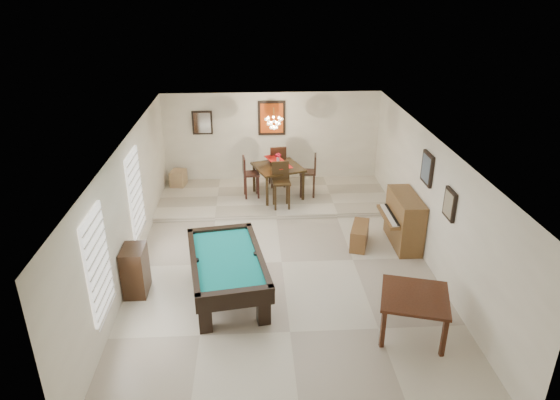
{
  "coord_description": "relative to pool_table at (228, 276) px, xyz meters",
  "views": [
    {
      "loc": [
        -0.57,
        -8.94,
        5.4
      ],
      "look_at": [
        0.0,
        0.6,
        1.15
      ],
      "focal_mm": 32.0,
      "sensor_mm": 36.0,
      "label": 1
    }
  ],
  "objects": [
    {
      "name": "right_picture_upper",
      "position": [
        4.03,
        1.4,
        1.5
      ],
      "size": [
        0.06,
        0.55,
        0.65
      ],
      "primitive_type": "cube",
      "color": "slate",
      "rests_on": "wall_right"
    },
    {
      "name": "wall_front",
      "position": [
        1.07,
        -3.4,
        0.9
      ],
      "size": [
        6.0,
        0.04,
        2.6
      ],
      "primitive_type": "cube",
      "color": "silver",
      "rests_on": "ground_plane"
    },
    {
      "name": "apothecary_chest",
      "position": [
        -1.71,
        0.2,
        0.07
      ],
      "size": [
        0.41,
        0.62,
        0.93
      ],
      "primitive_type": "cube",
      "color": "black",
      "rests_on": "ground_plane"
    },
    {
      "name": "piano_bench",
      "position": [
        2.82,
        1.73,
        -0.16
      ],
      "size": [
        0.58,
        0.92,
        0.48
      ],
      "primitive_type": "cube",
      "rotation": [
        0.0,
        0.0,
        -0.31
      ],
      "color": "brown",
      "rests_on": "ground_plane"
    },
    {
      "name": "ceiling",
      "position": [
        1.07,
        1.1,
        2.2
      ],
      "size": [
        6.0,
        9.0,
        0.04
      ],
      "primitive_type": "cube",
      "color": "white",
      "rests_on": "wall_back"
    },
    {
      "name": "right_picture_lower",
      "position": [
        4.03,
        0.1,
        1.3
      ],
      "size": [
        0.06,
        0.45,
        0.55
      ],
      "primitive_type": "cube",
      "color": "gray",
      "rests_on": "wall_right"
    },
    {
      "name": "dining_chair_west",
      "position": [
        0.47,
        4.3,
        0.27
      ],
      "size": [
        0.45,
        0.45,
        1.1
      ],
      "primitive_type": null,
      "rotation": [
        0.0,
        0.0,
        1.67
      ],
      "color": "black",
      "rests_on": "dining_step"
    },
    {
      "name": "wall_back",
      "position": [
        1.07,
        5.6,
        0.9
      ],
      "size": [
        6.0,
        0.04,
        2.6
      ],
      "primitive_type": "cube",
      "color": "silver",
      "rests_on": "ground_plane"
    },
    {
      "name": "chandelier",
      "position": [
        1.07,
        4.3,
        1.8
      ],
      "size": [
        0.44,
        0.44,
        0.6
      ],
      "primitive_type": null,
      "color": "#FFE5B2",
      "rests_on": "ceiling"
    },
    {
      "name": "wall_left",
      "position": [
        -1.93,
        1.1,
        0.9
      ],
      "size": [
        0.04,
        9.0,
        2.6
      ],
      "primitive_type": "cube",
      "color": "silver",
      "rests_on": "ground_plane"
    },
    {
      "name": "dining_chair_north",
      "position": [
        1.18,
        5.03,
        0.31
      ],
      "size": [
        0.49,
        0.49,
        1.17
      ],
      "primitive_type": null,
      "rotation": [
        0.0,
        0.0,
        3.28
      ],
      "color": "black",
      "rests_on": "dining_step"
    },
    {
      "name": "ground_plane",
      "position": [
        1.07,
        1.1,
        -0.41
      ],
      "size": [
        6.0,
        9.0,
        0.02
      ],
      "primitive_type": "cube",
      "color": "beige"
    },
    {
      "name": "wall_right",
      "position": [
        4.07,
        1.1,
        0.9
      ],
      "size": [
        0.04,
        9.0,
        2.6
      ],
      "primitive_type": "cube",
      "color": "silver",
      "rests_on": "ground_plane"
    },
    {
      "name": "flower_vase",
      "position": [
        1.17,
        4.33,
        0.79
      ],
      "size": [
        0.15,
        0.15,
        0.24
      ],
      "primitive_type": null,
      "rotation": [
        0.0,
        0.0,
        0.05
      ],
      "color": "maroon",
      "rests_on": "dining_table"
    },
    {
      "name": "window_left_rear",
      "position": [
        -1.9,
        1.7,
        1.0
      ],
      "size": [
        0.06,
        1.0,
        1.7
      ],
      "primitive_type": "cube",
      "color": "white",
      "rests_on": "wall_left"
    },
    {
      "name": "window_left_front",
      "position": [
        -1.9,
        -1.1,
        1.0
      ],
      "size": [
        0.06,
        1.0,
        1.7
      ],
      "primitive_type": "cube",
      "color": "white",
      "rests_on": "wall_left"
    },
    {
      "name": "upright_piano",
      "position": [
        3.66,
        1.75,
        0.18
      ],
      "size": [
        0.77,
        1.38,
        1.15
      ],
      "primitive_type": null,
      "color": "brown",
      "rests_on": "ground_plane"
    },
    {
      "name": "dining_step",
      "position": [
        1.07,
        4.35,
        -0.34
      ],
      "size": [
        6.0,
        2.5,
        0.12
      ],
      "primitive_type": "cube",
      "color": "beige",
      "rests_on": "ground_plane"
    },
    {
      "name": "back_mirror",
      "position": [
        -0.83,
        5.56,
        1.4
      ],
      "size": [
        0.55,
        0.06,
        0.65
      ],
      "primitive_type": "cube",
      "color": "white",
      "rests_on": "wall_back"
    },
    {
      "name": "square_table",
      "position": [
        3.08,
        -1.27,
        -0.03
      ],
      "size": [
        1.32,
        1.32,
        0.73
      ],
      "primitive_type": null,
      "rotation": [
        0.0,
        0.0,
        -0.29
      ],
      "color": "#33170C",
      "rests_on": "ground_plane"
    },
    {
      "name": "dining_chair_east",
      "position": [
        1.95,
        4.29,
        0.29
      ],
      "size": [
        0.47,
        0.47,
        1.13
      ],
      "primitive_type": null,
      "rotation": [
        0.0,
        0.0,
        -1.7
      ],
      "color": "black",
      "rests_on": "dining_step"
    },
    {
      "name": "back_painting",
      "position": [
        1.07,
        5.56,
        1.5
      ],
      "size": [
        0.75,
        0.06,
        0.95
      ],
      "primitive_type": "cube",
      "color": "#D84C14",
      "rests_on": "wall_back"
    },
    {
      "name": "dining_table",
      "position": [
        1.17,
        4.33,
        0.2
      ],
      "size": [
        1.44,
        1.44,
        0.94
      ],
      "primitive_type": null,
      "rotation": [
        0.0,
        0.0,
        0.33
      ],
      "color": "black",
      "rests_on": "dining_step"
    },
    {
      "name": "corner_bench",
      "position": [
        -1.56,
        5.2,
        -0.06
      ],
      "size": [
        0.46,
        0.53,
        0.42
      ],
      "primitive_type": "cube",
      "rotation": [
        0.0,
        0.0,
        -0.18
      ],
      "color": "#A6845A",
      "rests_on": "dining_step"
    },
    {
      "name": "dining_chair_south",
      "position": [
        1.21,
        3.59,
        0.3
      ],
      "size": [
        0.46,
        0.46,
        1.15
      ],
      "primitive_type": null,
      "rotation": [
        0.0,
        0.0,
        0.08
      ],
      "color": "black",
      "rests_on": "dining_step"
    },
    {
      "name": "pool_table",
      "position": [
        0.0,
        0.0,
        0.0
      ],
      "size": [
        1.64,
        2.54,
        0.79
      ],
      "primitive_type": null,
      "rotation": [
        0.0,
        0.0,
        0.16
      ],
      "color": "black",
      "rests_on": "ground_plane"
    }
  ]
}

